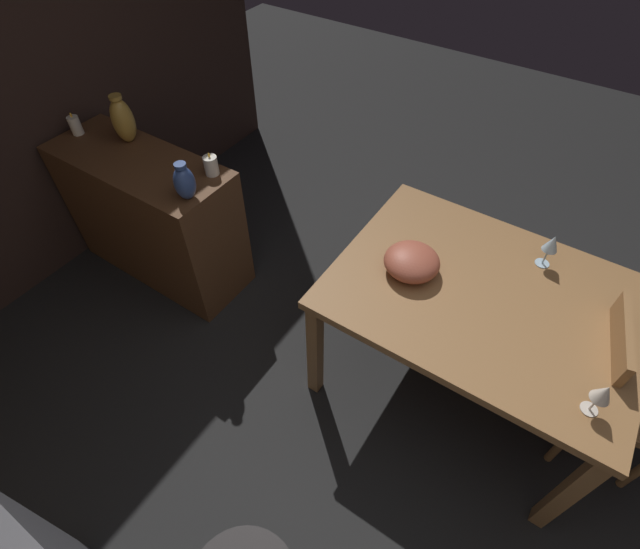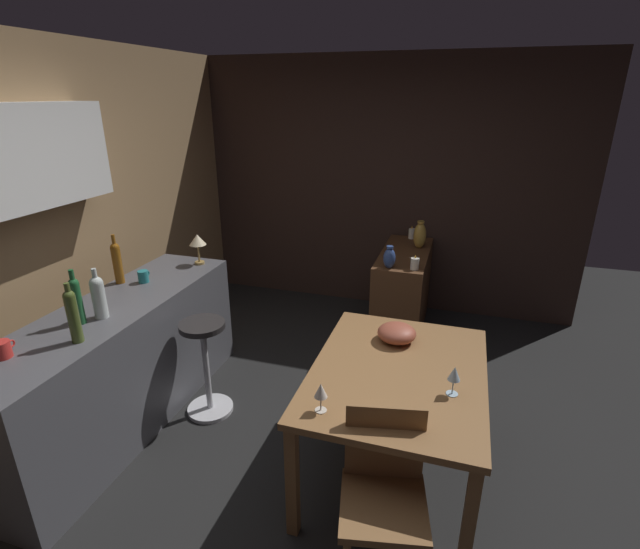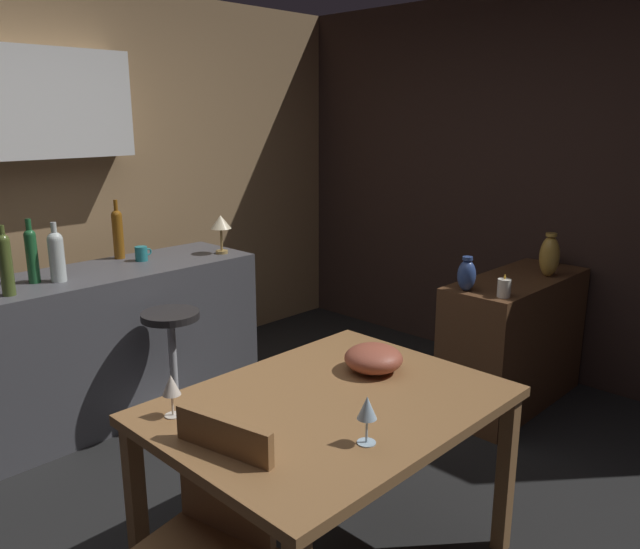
% 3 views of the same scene
% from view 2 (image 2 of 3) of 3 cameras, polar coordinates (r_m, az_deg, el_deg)
% --- Properties ---
extents(ground_plane, '(9.00, 9.00, 0.00)m').
position_cam_2_polar(ground_plane, '(3.27, 0.39, -21.37)').
color(ground_plane, black).
extents(wall_kitchen_back, '(5.20, 0.33, 2.60)m').
position_cam_2_polar(wall_kitchen_back, '(3.65, -32.99, 5.17)').
color(wall_kitchen_back, '#9E7A51').
rests_on(wall_kitchen_back, ground_plane).
extents(wall_side_right, '(0.10, 4.40, 2.60)m').
position_cam_2_polar(wall_side_right, '(5.03, 5.71, 10.73)').
color(wall_side_right, '#33231E').
rests_on(wall_side_right, ground_plane).
extents(dining_table, '(1.28, 0.97, 0.74)m').
position_cam_2_polar(dining_table, '(2.79, 9.52, -12.89)').
color(dining_table, olive).
rests_on(dining_table, ground_plane).
extents(kitchen_counter, '(2.10, 0.60, 0.90)m').
position_cam_2_polar(kitchen_counter, '(3.58, -23.33, -10.18)').
color(kitchen_counter, '#4C4C51').
rests_on(kitchen_counter, ground_plane).
extents(sideboard_cabinet, '(1.10, 0.44, 0.82)m').
position_cam_2_polar(sideboard_cabinet, '(4.61, 10.10, -2.10)').
color(sideboard_cabinet, '#56351E').
rests_on(sideboard_cabinet, ground_plane).
extents(chair_near_window, '(0.47, 0.47, 0.86)m').
position_cam_2_polar(chair_near_window, '(2.43, 7.82, -24.67)').
color(chair_near_window, olive).
rests_on(chair_near_window, ground_plane).
extents(bar_stool, '(0.34, 0.34, 0.73)m').
position_cam_2_polar(bar_stool, '(3.50, -13.84, -10.80)').
color(bar_stool, '#262323').
rests_on(bar_stool, ground_plane).
extents(wine_glass_left, '(0.07, 0.07, 0.17)m').
position_cam_2_polar(wine_glass_left, '(2.55, 16.20, -11.73)').
color(wine_glass_left, silver).
rests_on(wine_glass_left, dining_table).
extents(wine_glass_right, '(0.07, 0.07, 0.16)m').
position_cam_2_polar(wine_glass_right, '(2.34, 0.10, -14.17)').
color(wine_glass_right, silver).
rests_on(wine_glass_right, dining_table).
extents(fruit_bowl, '(0.25, 0.25, 0.11)m').
position_cam_2_polar(fruit_bowl, '(3.01, 9.42, -7.12)').
color(fruit_bowl, '#9E4C38').
rests_on(fruit_bowl, dining_table).
extents(wine_bottle_amber, '(0.07, 0.07, 0.37)m').
position_cam_2_polar(wine_bottle_amber, '(3.71, -23.70, 1.50)').
color(wine_bottle_amber, '#8C5114').
rests_on(wine_bottle_amber, kitchen_counter).
extents(wine_bottle_green, '(0.06, 0.06, 0.35)m').
position_cam_2_polar(wine_bottle_green, '(3.16, -27.78, -2.65)').
color(wine_bottle_green, '#1E592D').
rests_on(wine_bottle_green, kitchen_counter).
extents(wine_bottle_clear, '(0.08, 0.08, 0.33)m').
position_cam_2_polar(wine_bottle_clear, '(3.18, -25.61, -2.33)').
color(wine_bottle_clear, silver).
rests_on(wine_bottle_clear, kitchen_counter).
extents(wine_bottle_olive, '(0.06, 0.06, 0.36)m').
position_cam_2_polar(wine_bottle_olive, '(2.93, -28.15, -4.32)').
color(wine_bottle_olive, '#475623').
rests_on(wine_bottle_olive, kitchen_counter).
extents(cup_teal, '(0.11, 0.08, 0.09)m').
position_cam_2_polar(cup_teal, '(3.70, -20.90, -0.22)').
color(cup_teal, teal).
rests_on(cup_teal, kitchen_counter).
extents(cup_red, '(0.13, 0.09, 0.09)m').
position_cam_2_polar(cup_red, '(3.02, -34.52, -7.61)').
color(cup_red, red).
rests_on(cup_red, kitchen_counter).
extents(counter_lamp, '(0.14, 0.14, 0.25)m').
position_cam_2_polar(counter_lamp, '(3.92, -14.83, 3.94)').
color(counter_lamp, '#A58447').
rests_on(counter_lamp, kitchen_counter).
extents(pillar_candle_tall, '(0.06, 0.06, 0.13)m').
position_cam_2_polar(pillar_candle_tall, '(4.89, 11.20, 4.97)').
color(pillar_candle_tall, white).
rests_on(pillar_candle_tall, sideboard_cabinet).
extents(pillar_candle_short, '(0.07, 0.07, 0.13)m').
position_cam_2_polar(pillar_candle_short, '(4.02, 11.58, 1.32)').
color(pillar_candle_short, white).
rests_on(pillar_candle_short, sideboard_cabinet).
extents(vase_brass, '(0.12, 0.12, 0.27)m').
position_cam_2_polar(vase_brass, '(4.57, 12.18, 4.72)').
color(vase_brass, '#B78C38').
rests_on(vase_brass, sideboard_cabinet).
extents(vase_ceramic_blue, '(0.10, 0.10, 0.20)m').
position_cam_2_polar(vase_ceramic_blue, '(4.00, 8.53, 2.04)').
color(vase_ceramic_blue, '#334C8C').
rests_on(vase_ceramic_blue, sideboard_cabinet).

